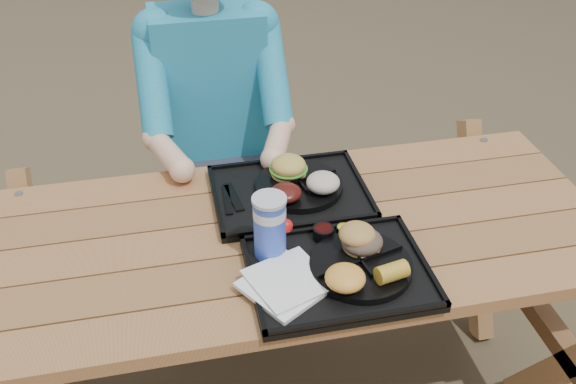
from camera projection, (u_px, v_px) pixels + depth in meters
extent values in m
cube|color=black|center=(339.00, 274.00, 1.61)|extent=(0.45, 0.35, 0.02)
cube|color=black|center=(290.00, 194.00, 1.90)|extent=(0.45, 0.35, 0.02)
cylinder|color=black|center=(361.00, 266.00, 1.61)|extent=(0.26, 0.26, 0.02)
cylinder|color=black|center=(299.00, 186.00, 1.90)|extent=(0.26, 0.26, 0.02)
cube|color=white|center=(285.00, 284.00, 1.55)|extent=(0.25, 0.25, 0.02)
cylinder|color=blue|center=(270.00, 228.00, 1.61)|extent=(0.08, 0.08, 0.17)
cylinder|color=black|center=(323.00, 233.00, 1.70)|extent=(0.06, 0.06, 0.03)
cylinder|color=yellow|center=(344.00, 231.00, 1.72)|extent=(0.04, 0.04, 0.03)
ellipsoid|color=#F7AE41|center=(345.00, 278.00, 1.52)|extent=(0.10, 0.10, 0.05)
cube|color=black|center=(234.00, 197.00, 1.86)|extent=(0.04, 0.15, 0.01)
ellipsoid|color=#4A120E|center=(286.00, 193.00, 1.81)|extent=(0.09, 0.09, 0.04)
ellipsoid|color=beige|center=(323.00, 183.00, 1.84)|extent=(0.10, 0.10, 0.05)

